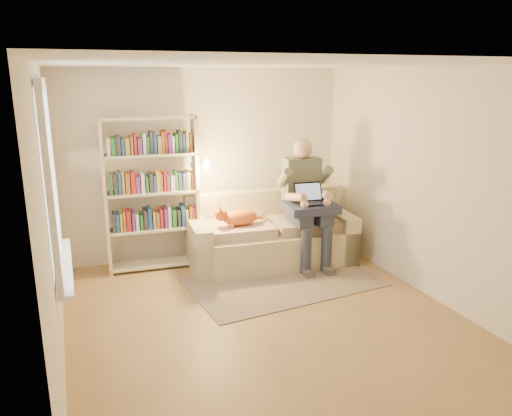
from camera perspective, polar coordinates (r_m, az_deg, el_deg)
name	(u,v)px	position (r m, az deg, el deg)	size (l,w,h in m)	color
floor	(266,319)	(5.41, 1.15, -12.58)	(4.50, 4.50, 0.00)	olive
ceiling	(267,64)	(4.80, 1.32, 16.13)	(4.00, 4.50, 0.02)	white
wall_left	(50,221)	(4.59, -22.51, -1.37)	(0.02, 4.50, 2.60)	silver
wall_right	(430,185)	(5.98, 19.24, 2.54)	(0.02, 4.50, 2.60)	silver
wall_back	(205,164)	(7.03, -5.82, 5.06)	(4.00, 0.02, 2.60)	silver
wall_front	(413,287)	(3.09, 17.53, -8.64)	(4.00, 0.02, 2.60)	silver
window	(55,206)	(4.77, -21.94, 0.19)	(0.12, 1.52, 1.69)	white
sofa	(269,237)	(6.86, 1.55, -3.39)	(2.28, 1.17, 0.94)	beige
person	(306,196)	(6.70, 5.68, 1.38)	(0.53, 0.80, 1.68)	#646B57
cat	(234,218)	(6.48, -2.53, -1.12)	(0.70, 0.28, 0.25)	orange
blanket	(317,207)	(6.60, 6.96, 0.12)	(0.66, 0.54, 0.11)	#272B44
laptop	(317,198)	(6.58, 6.95, 1.17)	(0.41, 0.37, 0.32)	black
bookshelf	(152,186)	(6.56, -11.84, 2.45)	(1.34, 0.45, 2.02)	beige
rug	(284,282)	(6.29, 3.17, -8.44)	(2.29, 1.35, 0.01)	gray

